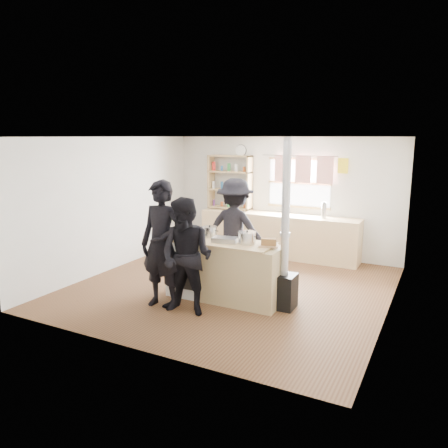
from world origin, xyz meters
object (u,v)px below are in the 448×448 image
(cooking_island, at_px, (224,270))
(person_near_right, at_px, (187,257))
(thermos, at_px, (324,211))
(person_far, at_px, (235,229))
(skillet_greens, at_px, (175,237))
(stockpot_stove, at_px, (210,232))
(flue_heater, at_px, (284,266))
(roast_tray, at_px, (225,239))
(person_near_left, at_px, (162,245))
(stockpot_counter, at_px, (247,238))
(bread_board, at_px, (269,243))

(cooking_island, xyz_separation_m, person_near_right, (-0.22, -0.73, 0.37))
(thermos, bearing_deg, person_far, -121.96)
(skillet_greens, bearing_deg, thermos, 61.82)
(stockpot_stove, bearing_deg, thermos, 65.93)
(flue_heater, bearing_deg, person_far, 143.77)
(skillet_greens, height_order, stockpot_stove, stockpot_stove)
(flue_heater, bearing_deg, cooking_island, -174.52)
(flue_heater, distance_m, person_near_right, 1.44)
(thermos, bearing_deg, roast_tray, -105.62)
(roast_tray, distance_m, person_near_right, 0.76)
(thermos, xyz_separation_m, skillet_greens, (-1.59, -2.96, -0.10))
(cooking_island, relative_size, stockpot_stove, 8.30)
(person_near_left, bearing_deg, person_far, 76.05)
(thermos, xyz_separation_m, person_near_right, (-1.03, -3.50, -0.21))
(skillet_greens, bearing_deg, person_far, 68.00)
(skillet_greens, bearing_deg, cooking_island, 13.84)
(cooking_island, distance_m, person_near_left, 1.07)
(skillet_greens, distance_m, flue_heater, 1.77)
(flue_heater, xyz_separation_m, person_near_left, (-1.62, -0.76, 0.30))
(cooking_island, height_order, skillet_greens, skillet_greens)
(person_far, bearing_deg, skillet_greens, 68.47)
(roast_tray, xyz_separation_m, stockpot_counter, (0.33, 0.06, 0.05))
(flue_heater, relative_size, person_near_right, 1.49)
(skillet_greens, bearing_deg, person_near_left, -79.09)
(cooking_island, relative_size, person_far, 1.10)
(stockpot_stove, bearing_deg, cooking_island, -26.35)
(person_far, bearing_deg, thermos, -121.50)
(stockpot_counter, distance_m, person_far, 1.17)
(stockpot_counter, xyz_separation_m, flue_heater, (0.58, 0.05, -0.37))
(bread_board, bearing_deg, stockpot_stove, 172.28)
(cooking_island, xyz_separation_m, flue_heater, (0.95, 0.09, 0.18))
(thermos, height_order, person_near_left, person_near_left)
(stockpot_counter, bearing_deg, skillet_greens, -168.58)
(bread_board, distance_m, flue_heater, 0.41)
(thermos, height_order, bread_board, thermos)
(person_far, bearing_deg, stockpot_counter, 125.06)
(stockpot_counter, distance_m, person_near_left, 1.27)
(cooking_island, bearing_deg, thermos, 73.60)
(thermos, bearing_deg, person_near_right, -106.45)
(person_near_left, distance_m, person_near_right, 0.48)
(thermos, xyz_separation_m, person_far, (-1.11, -1.77, -0.16))
(bread_board, bearing_deg, roast_tray, -175.85)
(person_far, bearing_deg, bread_board, 136.72)
(cooking_island, height_order, roast_tray, roast_tray)
(person_far, bearing_deg, roast_tray, 108.15)
(cooking_island, xyz_separation_m, person_near_left, (-0.68, -0.67, 0.48))
(skillet_greens, bearing_deg, stockpot_counter, 11.42)
(skillet_greens, bearing_deg, person_near_right, -44.23)
(stockpot_stove, relative_size, person_far, 0.13)
(flue_heater, bearing_deg, bread_board, -163.89)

